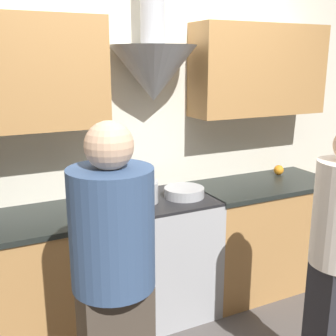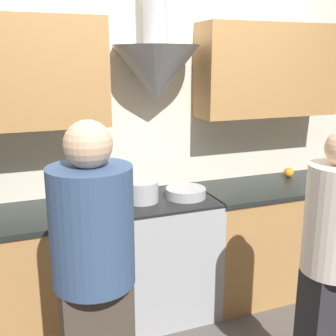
{
  "view_description": "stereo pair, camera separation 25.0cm",
  "coord_description": "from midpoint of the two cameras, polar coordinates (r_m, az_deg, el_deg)",
  "views": [
    {
      "loc": [
        -1.24,
        -2.29,
        1.88
      ],
      "look_at": [
        0.0,
        0.22,
        1.16
      ],
      "focal_mm": 45.0,
      "sensor_mm": 36.0,
      "label": 1
    },
    {
      "loc": [
        -1.01,
        -2.39,
        1.88
      ],
      "look_at": [
        0.0,
        0.22,
        1.16
      ],
      "focal_mm": 45.0,
      "sensor_mm": 36.0,
      "label": 2
    }
  ],
  "objects": [
    {
      "name": "counter_right",
      "position": [
        3.65,
        10.61,
        -8.8
      ],
      "size": [
        1.16,
        0.62,
        0.91
      ],
      "color": "#B27F47",
      "rests_on": "ground_plane"
    },
    {
      "name": "person_foreground_left",
      "position": [
        2.03,
        -10.99,
        -14.95
      ],
      "size": [
        0.38,
        0.38,
        1.64
      ],
      "color": "#473D33",
      "rests_on": "ground_plane"
    },
    {
      "name": "stock_pot",
      "position": [
        2.96,
        -6.03,
        -3.29
      ],
      "size": [
        0.23,
        0.23,
        0.15
      ],
      "color": "#A8AAAF",
      "rests_on": "stove_range"
    },
    {
      "name": "wall_back",
      "position": [
        3.15,
        -5.72,
        7.02
      ],
      "size": [
        8.4,
        0.61,
        2.6
      ],
      "color": "silver",
      "rests_on": "ground_plane"
    },
    {
      "name": "counter_left",
      "position": [
        3.02,
        -21.56,
        -14.82
      ],
      "size": [
        1.32,
        0.62,
        0.91
      ],
      "color": "#B27F47",
      "rests_on": "ground_plane"
    },
    {
      "name": "ground_plane",
      "position": [
        3.21,
        -0.56,
        -21.46
      ],
      "size": [
        12.0,
        12.0,
        0.0
      ],
      "primitive_type": "plane",
      "color": "#4C4744"
    },
    {
      "name": "mixing_bowl",
      "position": [
        3.06,
        -0.14,
        -3.33
      ],
      "size": [
        0.29,
        0.29,
        0.07
      ],
      "color": "#A8AAAF",
      "rests_on": "stove_range"
    },
    {
      "name": "stove_range",
      "position": [
        3.22,
        -3.09,
        -11.79
      ],
      "size": [
        0.72,
        0.6,
        0.91
      ],
      "color": "#A8AAAF",
      "rests_on": "ground_plane"
    },
    {
      "name": "orange_fruit",
      "position": [
        3.75,
        12.94,
        -0.27
      ],
      "size": [
        0.08,
        0.08,
        0.08
      ],
      "color": "orange",
      "rests_on": "counter_right"
    }
  ]
}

